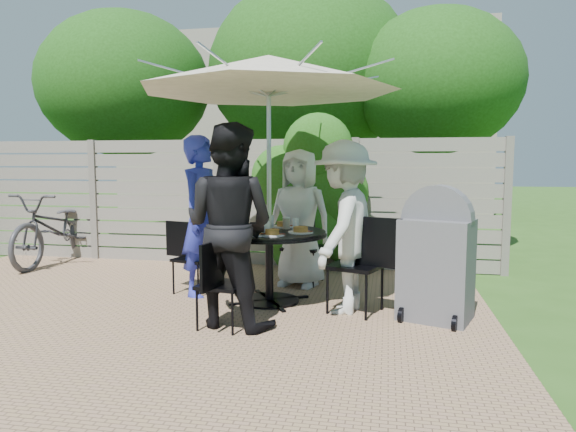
% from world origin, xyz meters
% --- Properties ---
extents(backyard_envelope, '(60.00, 60.00, 5.00)m').
position_xyz_m(backyard_envelope, '(0.09, 10.29, 2.61)').
color(backyard_envelope, '#2E551A').
rests_on(backyard_envelope, ground).
extents(patio_table, '(1.43, 1.43, 0.78)m').
position_xyz_m(patio_table, '(1.22, 1.07, 0.55)').
color(patio_table, black).
rests_on(patio_table, ground).
extents(umbrella, '(3.21, 3.21, 2.60)m').
position_xyz_m(umbrella, '(1.22, 1.07, 2.41)').
color(umbrella, silver).
rests_on(umbrella, ground).
extents(chair_back, '(0.52, 0.70, 0.93)m').
position_xyz_m(chair_back, '(1.44, 2.02, 0.28)').
color(chair_back, black).
rests_on(chair_back, ground).
extents(person_back, '(0.91, 0.70, 1.67)m').
position_xyz_m(person_back, '(1.41, 1.88, 0.83)').
color(person_back, silver).
rests_on(person_back, ground).
extents(chair_left, '(0.63, 0.49, 0.83)m').
position_xyz_m(chair_left, '(0.28, 1.29, 0.25)').
color(chair_left, black).
rests_on(chair_left, ground).
extents(person_left, '(0.57, 0.74, 1.81)m').
position_xyz_m(person_left, '(0.41, 1.26, 0.91)').
color(person_left, '#2A32B8').
rests_on(person_left, ground).
extents(chair_front, '(0.46, 0.63, 0.83)m').
position_xyz_m(chair_front, '(1.01, 0.13, 0.25)').
color(chair_front, black).
rests_on(chair_front, ground).
extents(person_front, '(1.04, 0.89, 1.86)m').
position_xyz_m(person_front, '(1.04, 0.27, 0.93)').
color(person_front, black).
rests_on(person_front, ground).
extents(chair_right, '(0.75, 0.61, 0.98)m').
position_xyz_m(chair_right, '(2.17, 0.86, 0.30)').
color(chair_right, black).
rests_on(chair_right, ground).
extents(person_right, '(0.87, 1.23, 1.73)m').
position_xyz_m(person_right, '(2.03, 0.89, 0.86)').
color(person_right, silver).
rests_on(person_right, ground).
extents(plate_back, '(0.26, 0.26, 0.06)m').
position_xyz_m(plate_back, '(1.30, 1.43, 0.81)').
color(plate_back, white).
rests_on(plate_back, patio_table).
extents(plate_left, '(0.26, 0.26, 0.06)m').
position_xyz_m(plate_left, '(0.87, 1.15, 0.81)').
color(plate_left, white).
rests_on(plate_left, patio_table).
extents(plate_front, '(0.26, 0.26, 0.06)m').
position_xyz_m(plate_front, '(1.14, 0.72, 0.81)').
color(plate_front, white).
rests_on(plate_front, patio_table).
extents(plate_right, '(0.26, 0.26, 0.06)m').
position_xyz_m(plate_right, '(1.57, 0.99, 0.81)').
color(plate_right, white).
rests_on(plate_right, patio_table).
extents(plate_extra, '(0.24, 0.24, 0.06)m').
position_xyz_m(plate_extra, '(1.33, 0.74, 0.81)').
color(plate_extra, white).
rests_on(plate_extra, patio_table).
extents(glass_back, '(0.07, 0.07, 0.14)m').
position_xyz_m(glass_back, '(1.18, 1.35, 0.85)').
color(glass_back, silver).
rests_on(glass_back, patio_table).
extents(glass_left, '(0.07, 0.07, 0.14)m').
position_xyz_m(glass_left, '(0.95, 1.03, 0.85)').
color(glass_left, silver).
rests_on(glass_left, patio_table).
extents(glass_front, '(0.07, 0.07, 0.14)m').
position_xyz_m(glass_front, '(1.27, 0.80, 0.85)').
color(glass_front, silver).
rests_on(glass_front, patio_table).
extents(glass_right, '(0.07, 0.07, 0.14)m').
position_xyz_m(glass_right, '(1.50, 1.12, 0.85)').
color(glass_right, silver).
rests_on(glass_right, patio_table).
extents(syrup_jug, '(0.09, 0.09, 0.16)m').
position_xyz_m(syrup_jug, '(1.18, 1.14, 0.86)').
color(syrup_jug, '#59280C').
rests_on(syrup_jug, patio_table).
extents(coffee_cup, '(0.08, 0.08, 0.12)m').
position_xyz_m(coffee_cup, '(1.37, 1.27, 0.84)').
color(coffee_cup, '#C6B293').
rests_on(coffee_cup, patio_table).
extents(bicycle, '(0.75, 2.05, 1.07)m').
position_xyz_m(bicycle, '(-2.37, 2.60, 0.53)').
color(bicycle, '#333338').
rests_on(bicycle, ground).
extents(bbq_grill, '(0.76, 0.67, 1.30)m').
position_xyz_m(bbq_grill, '(2.91, 0.78, 0.59)').
color(bbq_grill, '#57575C').
rests_on(bbq_grill, ground).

